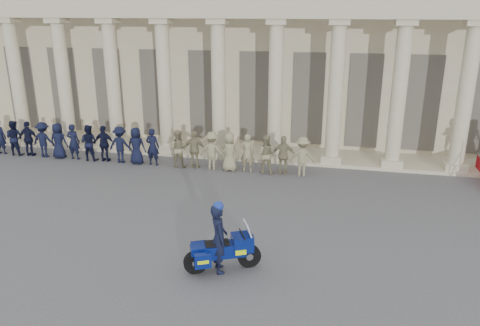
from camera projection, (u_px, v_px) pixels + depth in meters
name	position (u px, v px, depth m)	size (l,w,h in m)	color
ground	(194.00, 235.00, 14.51)	(90.00, 90.00, 0.00)	#49494C
building	(271.00, 48.00, 26.75)	(40.00, 12.50, 9.00)	#BBAE8C
officer_rank	(136.00, 146.00, 20.96)	(16.19, 0.64, 1.68)	black
motorcycle	(223.00, 250.00, 12.43)	(1.96, 1.30, 1.35)	black
rider	(219.00, 237.00, 12.27)	(0.71, 0.83, 2.01)	black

